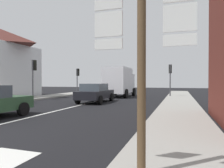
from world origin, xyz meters
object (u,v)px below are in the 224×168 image
sedan_far (95,93)px  traffic_light_far_left (78,75)px  traffic_light_far_right (170,73)px  route_sign_post (142,65)px  traffic_light_near_left (34,70)px  delivery_truck (119,81)px

sedan_far → traffic_light_far_left: 10.17m
traffic_light_far_left → traffic_light_far_right: 11.17m
route_sign_post → traffic_light_far_left: 22.76m
sedan_far → traffic_light_far_right: size_ratio=1.25×
traffic_light_near_left → traffic_light_far_left: bearing=90.0°
route_sign_post → traffic_light_far_right: 18.89m
traffic_light_near_left → delivery_truck: bearing=44.9°
traffic_light_far_left → traffic_light_near_left: (0.00, -8.11, 0.20)m
delivery_truck → traffic_light_far_left: traffic_light_far_left is taller
traffic_light_near_left → route_sign_post: bearing=-45.2°
route_sign_post → traffic_light_near_left: size_ratio=0.92×
sedan_far → delivery_truck: 6.14m
route_sign_post → delivery_truck: bearing=107.2°
traffic_light_far_left → traffic_light_far_right: traffic_light_far_right is taller
sedan_far → delivery_truck: delivery_truck is taller
traffic_light_far_left → route_sign_post: bearing=-59.8°
route_sign_post → traffic_light_far_left: size_ratio=0.99×
delivery_truck → traffic_light_far_left: size_ratio=1.56×
sedan_far → delivery_truck: size_ratio=0.84×
traffic_light_near_left → traffic_light_far_right: bearing=33.3°
sedan_far → traffic_light_near_left: traffic_light_near_left is taller
traffic_light_far_right → sedan_far: bearing=-125.8°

